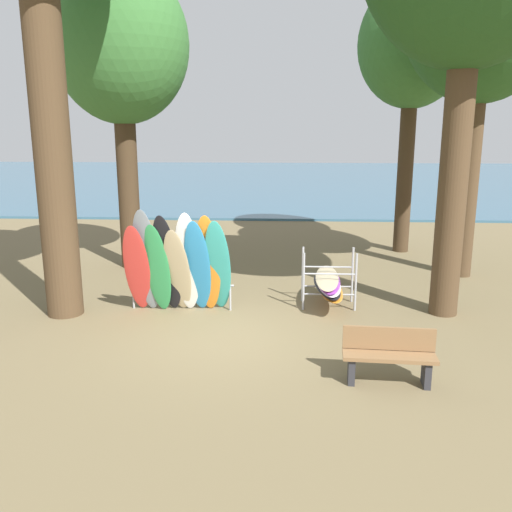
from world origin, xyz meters
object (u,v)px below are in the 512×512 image
(tree_mid_behind, at_px, (121,48))
(tree_far_left_back, at_px, (484,12))
(park_bench, at_px, (389,355))
(board_storage_rack, at_px, (328,283))
(leaning_board_pile, at_px, (178,266))
(tree_far_right_back, at_px, (413,48))

(tree_mid_behind, relative_size, tree_far_left_back, 0.91)
(park_bench, bearing_deg, tree_far_left_back, 64.45)
(board_storage_rack, height_order, park_bench, board_storage_rack)
(tree_far_left_back, distance_m, leaning_board_pile, 9.40)
(tree_mid_behind, distance_m, tree_far_left_back, 8.98)
(park_bench, bearing_deg, tree_far_right_back, 77.52)
(board_storage_rack, bearing_deg, leaning_board_pile, -166.95)
(tree_mid_behind, height_order, tree_far_left_back, tree_far_left_back)
(leaning_board_pile, distance_m, board_storage_rack, 3.27)
(tree_mid_behind, xyz_separation_m, tree_far_left_back, (8.94, -0.51, 0.67))
(tree_mid_behind, xyz_separation_m, board_storage_rack, (5.24, -3.23, -5.28))
(tree_far_right_back, bearing_deg, tree_mid_behind, -163.44)
(tree_far_right_back, bearing_deg, leaning_board_pile, -132.79)
(tree_mid_behind, relative_size, leaning_board_pile, 3.48)
(tree_mid_behind, xyz_separation_m, park_bench, (5.89, -6.90, -5.35))
(tree_mid_behind, distance_m, board_storage_rack, 8.11)
(leaning_board_pile, height_order, park_bench, leaning_board_pile)
(tree_mid_behind, height_order, tree_far_right_back, tree_far_right_back)
(leaning_board_pile, distance_m, park_bench, 4.84)
(tree_far_left_back, distance_m, park_bench, 9.29)
(tree_far_left_back, height_order, leaning_board_pile, tree_far_left_back)
(tree_mid_behind, bearing_deg, tree_far_right_back, 16.56)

